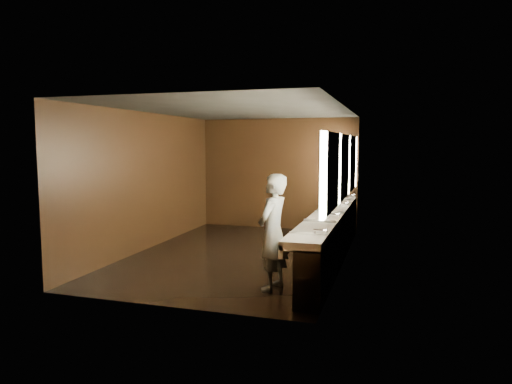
{
  "coord_description": "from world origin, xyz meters",
  "views": [
    {
      "loc": [
        2.85,
        -8.28,
        2.15
      ],
      "look_at": [
        0.33,
        0.0,
        1.24
      ],
      "focal_mm": 32.0,
      "sensor_mm": 36.0,
      "label": 1
    }
  ],
  "objects": [
    {
      "name": "sink_counter",
      "position": [
        1.79,
        0.0,
        0.5
      ],
      "size": [
        0.55,
        5.4,
        1.01
      ],
      "color": "black",
      "rests_on": "floor"
    },
    {
      "name": "person",
      "position": [
        1.16,
        -1.86,
        0.86
      ],
      "size": [
        0.53,
        0.7,
        1.73
      ],
      "primitive_type": "imported",
      "rotation": [
        0.0,
        0.0,
        -1.78
      ],
      "color": "#87A7CA",
      "rests_on": "floor"
    },
    {
      "name": "wall_front",
      "position": [
        0.0,
        -3.0,
        1.4
      ],
      "size": [
        4.0,
        0.02,
        2.8
      ],
      "primitive_type": "cube",
      "color": "black",
      "rests_on": "floor"
    },
    {
      "name": "mirror_band",
      "position": [
        1.98,
        -0.0,
        1.75
      ],
      "size": [
        0.06,
        5.03,
        1.15
      ],
      "color": "#FFF4CC",
      "rests_on": "wall_right"
    },
    {
      "name": "ceiling",
      "position": [
        0.0,
        0.0,
        2.8
      ],
      "size": [
        4.0,
        6.0,
        0.02
      ],
      "primitive_type": "cube",
      "color": "#2D2D2B",
      "rests_on": "wall_back"
    },
    {
      "name": "wall_left",
      "position": [
        -2.0,
        0.0,
        1.4
      ],
      "size": [
        0.02,
        6.0,
        2.8
      ],
      "primitive_type": "cube",
      "color": "black",
      "rests_on": "floor"
    },
    {
      "name": "wall_back",
      "position": [
        0.0,
        3.0,
        1.4
      ],
      "size": [
        4.0,
        0.02,
        2.8
      ],
      "primitive_type": "cube",
      "color": "black",
      "rests_on": "floor"
    },
    {
      "name": "trash_bin",
      "position": [
        1.58,
        -0.45,
        0.28
      ],
      "size": [
        0.46,
        0.46,
        0.57
      ],
      "primitive_type": "cylinder",
      "rotation": [
        0.0,
        0.0,
        -0.34
      ],
      "color": "black",
      "rests_on": "floor"
    },
    {
      "name": "floor",
      "position": [
        0.0,
        0.0,
        0.0
      ],
      "size": [
        6.0,
        6.0,
        0.0
      ],
      "primitive_type": "plane",
      "color": "black",
      "rests_on": "ground"
    },
    {
      "name": "wall_right",
      "position": [
        2.0,
        0.0,
        1.4
      ],
      "size": [
        0.02,
        6.0,
        2.8
      ],
      "primitive_type": "cube",
      "color": "black",
      "rests_on": "floor"
    }
  ]
}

